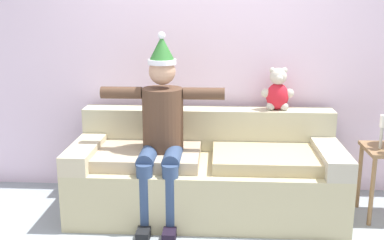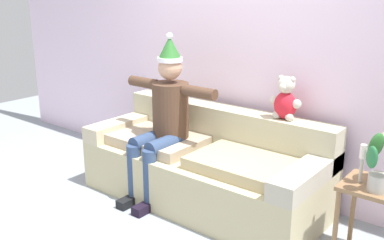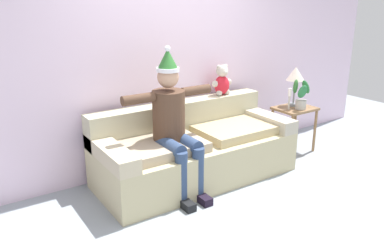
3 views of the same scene
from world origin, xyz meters
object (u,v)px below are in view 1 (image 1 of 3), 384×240
(couch, at_px, (206,173))
(candle_tall, at_px, (382,127))
(person_seated, at_px, (162,126))
(teddy_bear, at_px, (278,91))

(couch, height_order, candle_tall, candle_tall)
(person_seated, relative_size, candle_tall, 5.51)
(couch, bearing_deg, candle_tall, -3.39)
(candle_tall, bearing_deg, couch, 176.61)
(person_seated, bearing_deg, teddy_bear, 25.37)
(teddy_bear, xyz_separation_m, candle_tall, (0.80, -0.39, -0.22))
(couch, relative_size, candle_tall, 8.07)
(person_seated, height_order, teddy_bear, person_seated)
(couch, xyz_separation_m, teddy_bear, (0.62, 0.30, 0.67))
(person_seated, height_order, candle_tall, person_seated)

